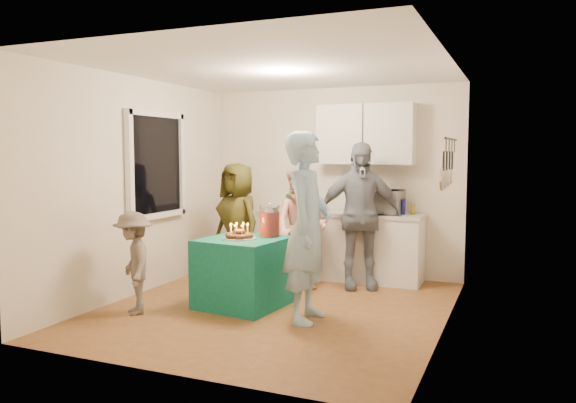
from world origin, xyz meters
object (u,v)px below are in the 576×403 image
at_px(microwave, 380,202).
at_px(woman_back_right, 359,216).
at_px(man_birthday, 307,227).
at_px(counter, 340,247).
at_px(woman_back_center, 301,229).
at_px(party_table, 243,272).
at_px(punch_jar, 270,222).
at_px(child_near_left, 134,263).
at_px(woman_back_left, 237,224).

distance_m(microwave, woman_back_right, 0.50).
distance_m(microwave, man_birthday, 2.00).
height_order(counter, woman_back_center, woman_back_center).
height_order(man_birthday, woman_back_right, man_birthday).
relative_size(party_table, woman_back_right, 0.46).
bearing_deg(punch_jar, party_table, -135.57).
relative_size(man_birthday, child_near_left, 1.76).
distance_m(microwave, punch_jar, 1.78).
distance_m(party_table, man_birthday, 1.05).
bearing_deg(counter, party_table, -108.09).
height_order(punch_jar, child_near_left, punch_jar).
bearing_deg(party_table, woman_back_right, 53.84).
relative_size(woman_back_left, child_near_left, 1.44).
relative_size(punch_jar, woman_back_right, 0.19).
distance_m(woman_back_right, child_near_left, 2.79).
distance_m(man_birthday, woman_back_center, 1.37).
xyz_separation_m(punch_jar, woman_back_center, (0.07, 0.79, -0.17)).
bearing_deg(party_table, woman_back_left, 120.93).
bearing_deg(woman_back_left, party_table, -36.48).
relative_size(man_birthday, woman_back_right, 1.04).
height_order(party_table, punch_jar, punch_jar).
xyz_separation_m(microwave, man_birthday, (-0.27, -1.98, -0.11)).
height_order(microwave, woman_back_right, woman_back_right).
xyz_separation_m(microwave, child_near_left, (-2.05, -2.46, -0.52)).
xyz_separation_m(woman_back_center, woman_back_right, (0.66, 0.30, 0.16)).
relative_size(woman_back_left, woman_back_center, 1.04).
relative_size(counter, child_near_left, 2.01).
xyz_separation_m(party_table, child_near_left, (-0.93, -0.71, 0.17)).
bearing_deg(woman_back_right, man_birthday, -118.65).
bearing_deg(punch_jar, man_birthday, -35.65).
bearing_deg(woman_back_center, child_near_left, -119.39).
bearing_deg(woman_back_right, microwave, 45.02).
distance_m(party_table, punch_jar, 0.63).
height_order(microwave, party_table, microwave).
bearing_deg(microwave, child_near_left, -123.37).
xyz_separation_m(punch_jar, man_birthday, (0.62, -0.45, 0.03)).
xyz_separation_m(counter, child_near_left, (-1.50, -2.46, 0.12)).
distance_m(woman_back_center, child_near_left, 2.13).
relative_size(microwave, woman_back_left, 0.36).
bearing_deg(punch_jar, microwave, 59.67).
bearing_deg(child_near_left, woman_back_right, 91.90).
distance_m(woman_back_center, woman_back_right, 0.74).
relative_size(party_table, punch_jar, 2.50).
bearing_deg(woman_back_center, party_table, -100.26).
xyz_separation_m(counter, punch_jar, (-0.35, -1.53, 0.50)).
relative_size(counter, party_table, 2.59).
bearing_deg(woman_back_center, microwave, 48.12).
bearing_deg(man_birthday, woman_back_center, 19.66).
bearing_deg(counter, woman_back_center, -110.31).
height_order(counter, woman_back_right, woman_back_right).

